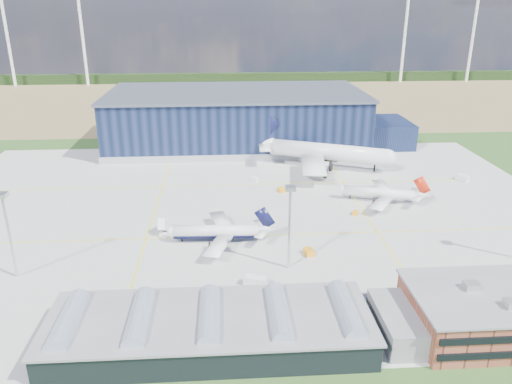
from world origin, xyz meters
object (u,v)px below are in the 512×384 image
light_mast_center (290,214)px  gse_cart_b (255,179)px  gse_tug_b (355,213)px  gse_cart_a (420,189)px  gse_tug_c (282,190)px  airliner_navy (216,225)px  light_mast_west (7,222)px  car_a (262,306)px  gse_van_a (255,281)px  car_b (270,296)px  hangar (242,121)px  gse_tug_a (309,252)px  airliner_red (380,188)px  airliner_widebody (328,144)px  airstair (164,228)px  gse_van_c (418,293)px  gse_van_b (463,178)px

light_mast_center → gse_cart_b: bearing=93.7°
gse_tug_b → gse_cart_a: gse_cart_a is taller
gse_cart_a → gse_tug_c: bearing=173.9°
airliner_navy → light_mast_west: bearing=20.8°
gse_cart_b → car_a: size_ratio=1.05×
gse_van_a → car_b: bearing=-129.8°
hangar → airliner_navy: hangar is taller
gse_tug_a → gse_tug_c: (-1.91, 49.69, -0.04)m
hangar → gse_cart_a: (63.52, -70.72, -10.93)m
airliner_red → airliner_widebody: bearing=-57.5°
airliner_navy → airstair: bearing=-20.3°
airliner_widebody → gse_van_a: 100.74m
light_mast_west → light_mast_center: size_ratio=1.00×
gse_tug_c → gse_van_c: (24.49, -72.62, 0.31)m
light_mast_center → gse_cart_a: 79.47m
gse_van_a → airliner_widebody: bearing=0.4°
hangar → car_b: 139.39m
light_mast_center → gse_van_c: bearing=-28.7°
light_mast_center → car_a: bearing=-115.1°
gse_tug_a → airliner_navy: bearing=148.8°
airliner_red → gse_tug_a: 49.01m
gse_tug_a → gse_van_c: size_ratio=0.86×
hangar → airliner_red: (44.90, -80.26, -6.43)m
light_mast_west → airstair: (34.90, 23.56, -13.67)m
gse_cart_a → gse_cart_b: (-60.87, 15.30, 0.04)m
airliner_widebody → airliner_red: bearing=-52.2°
light_mast_west → gse_cart_a: size_ratio=7.25×
airliner_widebody → gse_cart_a: 43.38m
hangar → airstair: 105.48m
gse_tug_c → gse_van_c: bearing=-88.7°
gse_van_a → car_b: size_ratio=1.37×
airstair → hangar: bearing=83.0°
gse_tug_a → car_a: size_ratio=1.17×
light_mast_center → gse_van_a: (-9.33, -8.33, -14.23)m
airliner_widebody → car_a: bearing=-85.6°
airliner_navy → airstair: (-15.99, 6.71, -3.51)m
light_mast_west → airliner_navy: (50.89, 16.85, -10.16)m
light_mast_west → gse_tug_a: bearing=5.2°
gse_cart_b → car_b: size_ratio=0.84×
gse_tug_b → gse_van_b: size_ratio=0.52×
airliner_widebody → gse_tug_c: airliner_widebody is taller
gse_van_a → car_a: 9.73m
hangar → light_mast_west: (-62.81, -124.80, 3.82)m
gse_van_a → car_b: 6.63m
gse_tug_b → gse_van_a: bearing=-110.3°
hangar → gse_tug_a: bearing=-83.3°
hangar → gse_cart_a: bearing=-48.1°
gse_tug_c → car_a: 75.77m
gse_tug_c → airstair: 51.74m
airliner_navy → gse_tug_b: size_ratio=12.11×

